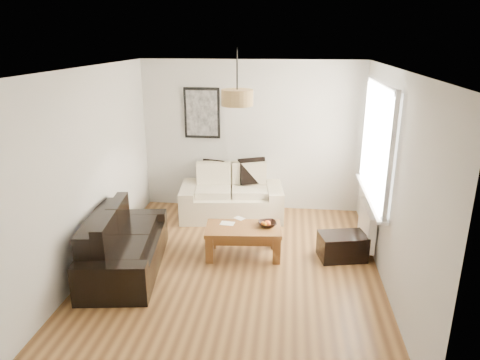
# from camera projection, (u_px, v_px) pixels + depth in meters

# --- Properties ---
(floor) EXTENTS (4.50, 4.50, 0.00)m
(floor) POSITION_uv_depth(u_px,v_px,m) (235.00, 268.00, 5.80)
(floor) COLOR brown
(floor) RESTS_ON ground
(ceiling) EXTENTS (3.80, 4.50, 0.00)m
(ceiling) POSITION_uv_depth(u_px,v_px,m) (234.00, 69.00, 4.99)
(ceiling) COLOR white
(ceiling) RESTS_ON floor
(wall_back) EXTENTS (3.80, 0.04, 2.60)m
(wall_back) POSITION_uv_depth(u_px,v_px,m) (251.00, 137.00, 7.52)
(wall_back) COLOR silver
(wall_back) RESTS_ON floor
(wall_front) EXTENTS (3.80, 0.04, 2.60)m
(wall_front) POSITION_uv_depth(u_px,v_px,m) (196.00, 266.00, 3.27)
(wall_front) COLOR silver
(wall_front) RESTS_ON floor
(wall_left) EXTENTS (0.04, 4.50, 2.60)m
(wall_left) POSITION_uv_depth(u_px,v_px,m) (89.00, 171.00, 5.61)
(wall_left) COLOR silver
(wall_left) RESTS_ON floor
(wall_right) EXTENTS (0.04, 4.50, 2.60)m
(wall_right) POSITION_uv_depth(u_px,v_px,m) (391.00, 182.00, 5.18)
(wall_right) COLOR silver
(wall_right) RESTS_ON floor
(window_bay) EXTENTS (0.14, 1.90, 1.60)m
(window_bay) POSITION_uv_depth(u_px,v_px,m) (378.00, 142.00, 5.85)
(window_bay) COLOR white
(window_bay) RESTS_ON wall_right
(radiator) EXTENTS (0.10, 0.90, 0.52)m
(radiator) POSITION_uv_depth(u_px,v_px,m) (367.00, 224.00, 6.24)
(radiator) COLOR white
(radiator) RESTS_ON wall_right
(poster) EXTENTS (0.62, 0.04, 0.87)m
(poster) POSITION_uv_depth(u_px,v_px,m) (202.00, 113.00, 7.46)
(poster) COLOR black
(poster) RESTS_ON wall_back
(pendant_shade) EXTENTS (0.40, 0.40, 0.20)m
(pendant_shade) POSITION_uv_depth(u_px,v_px,m) (237.00, 98.00, 5.39)
(pendant_shade) COLOR tan
(pendant_shade) RESTS_ON ceiling
(loveseat_cream) EXTENTS (1.81, 1.14, 0.85)m
(loveseat_cream) POSITION_uv_depth(u_px,v_px,m) (232.00, 193.00, 7.38)
(loveseat_cream) COLOR beige
(loveseat_cream) RESTS_ON floor
(sofa_leather) EXTENTS (1.11, 1.88, 0.77)m
(sofa_leather) POSITION_uv_depth(u_px,v_px,m) (125.00, 243.00, 5.67)
(sofa_leather) COLOR black
(sofa_leather) RESTS_ON floor
(coffee_table) EXTENTS (1.09, 0.66, 0.43)m
(coffee_table) POSITION_uv_depth(u_px,v_px,m) (243.00, 241.00, 6.10)
(coffee_table) COLOR brown
(coffee_table) RESTS_ON floor
(ottoman) EXTENTS (0.70, 0.53, 0.36)m
(ottoman) POSITION_uv_depth(u_px,v_px,m) (342.00, 246.00, 6.02)
(ottoman) COLOR black
(ottoman) RESTS_ON floor
(cushion_left) EXTENTS (0.41, 0.23, 0.40)m
(cushion_left) POSITION_uv_depth(u_px,v_px,m) (214.00, 171.00, 7.52)
(cushion_left) COLOR black
(cushion_left) RESTS_ON loveseat_cream
(cushion_right) EXTENTS (0.47, 0.31, 0.45)m
(cushion_right) POSITION_uv_depth(u_px,v_px,m) (252.00, 171.00, 7.43)
(cushion_right) COLOR black
(cushion_right) RESTS_ON loveseat_cream
(fruit_bowl) EXTENTS (0.32, 0.32, 0.06)m
(fruit_bowl) POSITION_uv_depth(u_px,v_px,m) (268.00, 224.00, 6.06)
(fruit_bowl) COLOR black
(fruit_bowl) RESTS_ON coffee_table
(orange_a) EXTENTS (0.07, 0.07, 0.06)m
(orange_a) POSITION_uv_depth(u_px,v_px,m) (265.00, 224.00, 6.03)
(orange_a) COLOR orange
(orange_a) RESTS_ON fruit_bowl
(orange_b) EXTENTS (0.09, 0.09, 0.09)m
(orange_b) POSITION_uv_depth(u_px,v_px,m) (267.00, 224.00, 6.05)
(orange_b) COLOR #EF4D14
(orange_b) RESTS_ON fruit_bowl
(orange_c) EXTENTS (0.07, 0.07, 0.06)m
(orange_c) POSITION_uv_depth(u_px,v_px,m) (263.00, 224.00, 6.05)
(orange_c) COLOR orange
(orange_c) RESTS_ON fruit_bowl
(papers) EXTENTS (0.21, 0.16, 0.01)m
(papers) POSITION_uv_depth(u_px,v_px,m) (227.00, 223.00, 6.15)
(papers) COLOR white
(papers) RESTS_ON coffee_table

